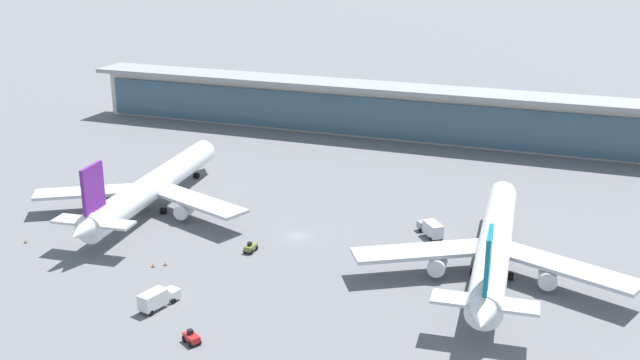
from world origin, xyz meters
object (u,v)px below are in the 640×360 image
object	(u,v)px
safety_cone_bravo	(25,241)
safety_cone_charlie	(153,265)
service_truck_near_nose_olive	(251,247)
safety_cone_alpha	(165,264)
airliner_centre_stand	(494,246)
safety_cone_delta	(87,240)
airliner_left_stand	(152,187)
service_truck_mid_apron_white	(157,298)
service_truck_by_tail_red	(191,338)
safety_cone_echo	(84,238)
service_truck_under_wing_grey	(431,228)

from	to	relation	value
safety_cone_bravo	safety_cone_charlie	size ratio (longest dim) A/B	1.00
service_truck_near_nose_olive	safety_cone_alpha	distance (m)	15.84
airliner_centre_stand	service_truck_near_nose_olive	xyz separation A→B (m)	(-43.28, -6.18, -4.35)
airliner_centre_stand	service_truck_near_nose_olive	size ratio (longest dim) A/B	21.40
safety_cone_alpha	safety_cone_delta	world-z (taller)	same
airliner_left_stand	service_truck_mid_apron_white	world-z (taller)	airliner_left_stand
airliner_left_stand	safety_cone_alpha	distance (m)	29.33
service_truck_by_tail_red	safety_cone_echo	bearing A→B (deg)	145.50
service_truck_near_nose_olive	service_truck_under_wing_grey	size ratio (longest dim) A/B	0.41
safety_cone_bravo	safety_cone_charlie	distance (m)	28.65
airliner_left_stand	safety_cone_charlie	distance (m)	29.51
airliner_centre_stand	service_truck_by_tail_red	world-z (taller)	airliner_centre_stand
airliner_centre_stand	service_truck_near_nose_olive	world-z (taller)	airliner_centre_stand
airliner_centre_stand	safety_cone_alpha	world-z (taller)	airliner_centre_stand
service_truck_mid_apron_white	safety_cone_alpha	bearing A→B (deg)	117.19
airliner_centre_stand	safety_cone_delta	bearing A→B (deg)	-170.30
safety_cone_delta	airliner_left_stand	bearing A→B (deg)	81.95
airliner_left_stand	safety_cone_echo	xyz separation A→B (m)	(-3.80, -18.44, -4.90)
safety_cone_delta	service_truck_by_tail_red	bearing A→B (deg)	-34.49
safety_cone_bravo	safety_cone_echo	distance (m)	10.86
service_truck_mid_apron_white	service_truck_under_wing_grey	bearing A→B (deg)	52.07
service_truck_near_nose_olive	service_truck_by_tail_red	xyz separation A→B (m)	(5.94, -32.28, 0.00)
airliner_left_stand	safety_cone_delta	distance (m)	19.99
service_truck_under_wing_grey	service_truck_mid_apron_white	size ratio (longest dim) A/B	0.94
safety_cone_bravo	safety_cone_delta	world-z (taller)	same
airliner_centre_stand	safety_cone_echo	distance (m)	76.93
service_truck_near_nose_olive	service_truck_under_wing_grey	world-z (taller)	service_truck_under_wing_grey
service_truck_under_wing_grey	safety_cone_echo	world-z (taller)	service_truck_under_wing_grey
service_truck_near_nose_olive	service_truck_mid_apron_white	bearing A→B (deg)	-99.98
service_truck_near_nose_olive	safety_cone_charlie	bearing A→B (deg)	-137.82
service_truck_under_wing_grey	service_truck_mid_apron_white	world-z (taller)	same
service_truck_near_nose_olive	safety_cone_echo	bearing A→B (deg)	-169.83
safety_cone_bravo	airliner_centre_stand	bearing A→B (deg)	11.55
airliner_left_stand	service_truck_by_tail_red	xyz separation A→B (m)	(34.69, -44.89, -4.35)
safety_cone_bravo	safety_cone_charlie	xyz separation A→B (m)	(28.63, -0.84, 0.00)
service_truck_by_tail_red	safety_cone_alpha	world-z (taller)	service_truck_by_tail_red
service_truck_near_nose_olive	safety_cone_alpha	bearing A→B (deg)	-137.40
safety_cone_charlie	safety_cone_delta	distance (m)	18.94
safety_cone_alpha	service_truck_by_tail_red	bearing A→B (deg)	-50.79
service_truck_mid_apron_white	safety_cone_charlie	bearing A→B (deg)	124.98
airliner_left_stand	service_truck_near_nose_olive	distance (m)	31.69
airliner_centre_stand	safety_cone_echo	world-z (taller)	airliner_centre_stand
airliner_centre_stand	safety_cone_bravo	world-z (taller)	airliner_centre_stand
airliner_centre_stand	safety_cone_alpha	bearing A→B (deg)	-162.90
airliner_left_stand	service_truck_near_nose_olive	world-z (taller)	airliner_left_stand
service_truck_mid_apron_white	safety_cone_charlie	world-z (taller)	service_truck_mid_apron_white
service_truck_by_tail_red	safety_cone_bravo	size ratio (longest dim) A/B	4.75
service_truck_by_tail_red	safety_cone_echo	xyz separation A→B (m)	(-38.49, 26.45, -0.56)
service_truck_near_nose_olive	service_truck_mid_apron_white	size ratio (longest dim) A/B	0.38
airliner_centre_stand	service_truck_mid_apron_white	size ratio (longest dim) A/B	8.16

